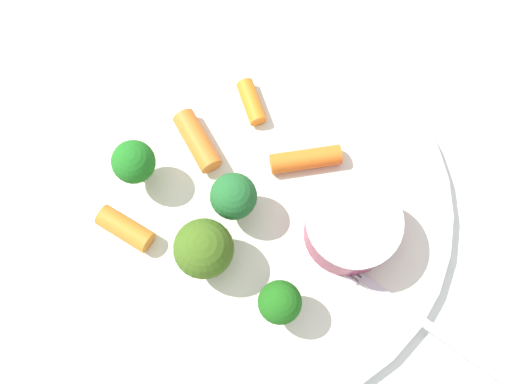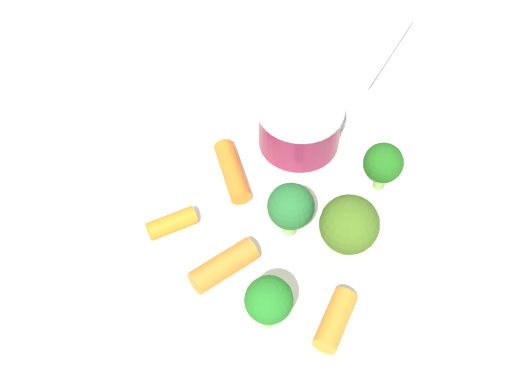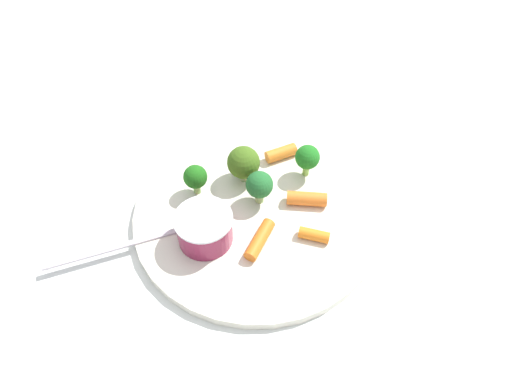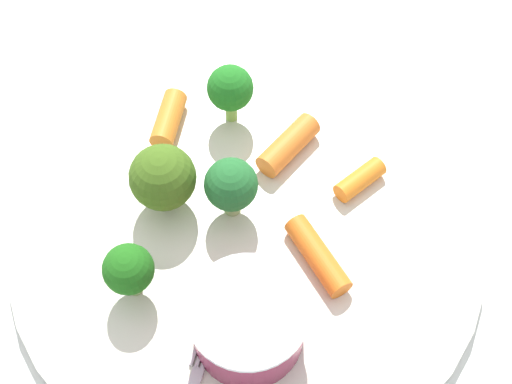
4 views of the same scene
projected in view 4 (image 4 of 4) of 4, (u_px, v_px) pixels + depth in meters
ground_plane at (247, 233)px, 0.43m from camera, size 2.40×2.40×0.00m
plate at (247, 228)px, 0.42m from camera, size 0.30×0.30×0.01m
sauce_cup at (248, 322)px, 0.36m from camera, size 0.07×0.07×0.04m
broccoli_floret_0 at (231, 185)px, 0.40m from camera, size 0.03×0.03×0.05m
broccoli_floret_1 at (163, 178)px, 0.40m from camera, size 0.04×0.04×0.05m
broccoli_floret_2 at (129, 270)px, 0.37m from camera, size 0.03×0.03×0.04m
broccoli_floret_3 at (230, 89)px, 0.44m from camera, size 0.03×0.03×0.05m
carrot_stick_0 at (318, 255)px, 0.40m from camera, size 0.03×0.06×0.02m
carrot_stick_1 at (360, 180)px, 0.43m from camera, size 0.04×0.03×0.01m
carrot_stick_2 at (169, 119)px, 0.45m from camera, size 0.03×0.04×0.02m
carrot_stick_3 at (288, 145)px, 0.44m from camera, size 0.05×0.04×0.02m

